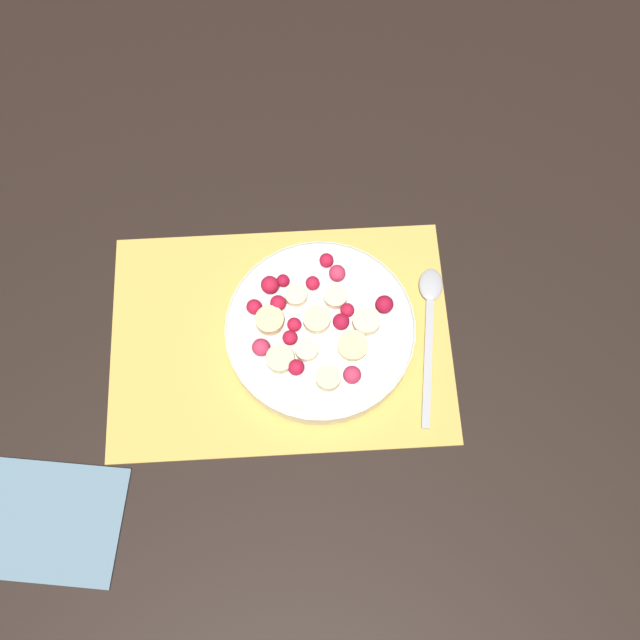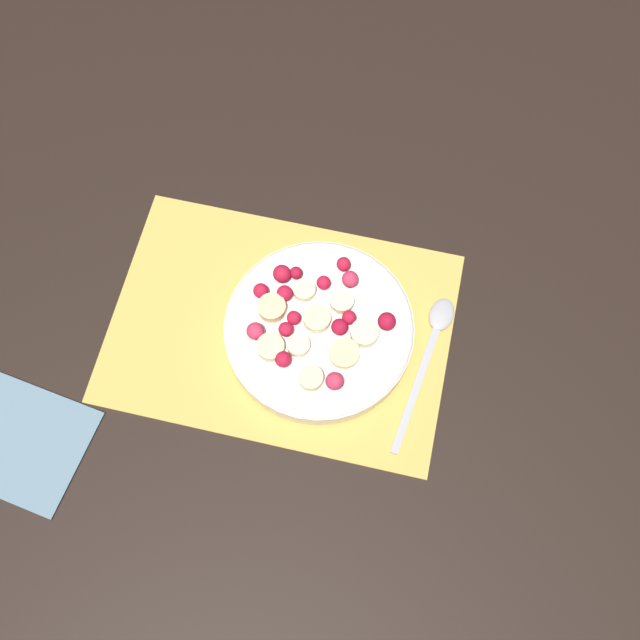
% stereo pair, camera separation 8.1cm
% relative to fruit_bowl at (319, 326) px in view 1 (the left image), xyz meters
% --- Properties ---
extents(ground_plane, '(3.00, 3.00, 0.00)m').
position_rel_fruit_bowl_xyz_m(ground_plane, '(-0.05, -0.00, -0.02)').
color(ground_plane, black).
extents(placemat, '(0.40, 0.28, 0.01)m').
position_rel_fruit_bowl_xyz_m(placemat, '(-0.05, -0.00, -0.02)').
color(placemat, '#E0B251').
rests_on(placemat, ground_plane).
extents(fruit_bowl, '(0.22, 0.22, 0.05)m').
position_rel_fruit_bowl_xyz_m(fruit_bowl, '(0.00, 0.00, 0.00)').
color(fruit_bowl, silver).
rests_on(fruit_bowl, placemat).
extents(spoon, '(0.05, 0.20, 0.01)m').
position_rel_fruit_bowl_xyz_m(spoon, '(0.13, 0.02, -0.01)').
color(spoon, '#B2B2B7').
rests_on(spoon, placemat).
extents(napkin, '(0.16, 0.15, 0.01)m').
position_rel_fruit_bowl_xyz_m(napkin, '(-0.30, -0.20, -0.02)').
color(napkin, slate).
rests_on(napkin, ground_plane).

